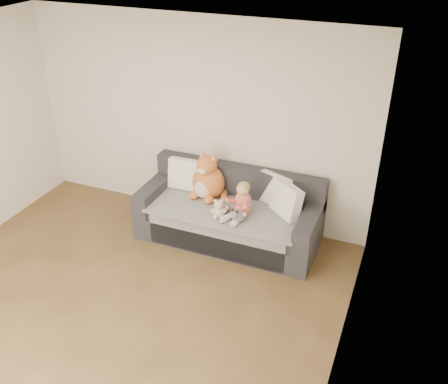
{
  "coord_description": "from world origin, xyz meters",
  "views": [
    {
      "loc": [
        2.53,
        -2.78,
        3.61
      ],
      "look_at": [
        0.63,
        1.87,
        0.75
      ],
      "focal_mm": 40.0,
      "sensor_mm": 36.0,
      "label": 1
    }
  ],
  "objects_px": {
    "sofa": "(230,216)",
    "sippy_cup": "(228,209)",
    "toddler": "(241,202)",
    "plush_cat": "(208,180)",
    "teddy_bear": "(219,210)"
  },
  "relations": [
    {
      "from": "sofa",
      "to": "toddler",
      "type": "relative_size",
      "value": 5.03
    },
    {
      "from": "toddler",
      "to": "plush_cat",
      "type": "bearing_deg",
      "value": 168.55
    },
    {
      "from": "plush_cat",
      "to": "toddler",
      "type": "bearing_deg",
      "value": -16.73
    },
    {
      "from": "teddy_bear",
      "to": "sippy_cup",
      "type": "distance_m",
      "value": 0.14
    },
    {
      "from": "plush_cat",
      "to": "teddy_bear",
      "type": "height_order",
      "value": "plush_cat"
    },
    {
      "from": "toddler",
      "to": "sippy_cup",
      "type": "xyz_separation_m",
      "value": [
        -0.16,
        -0.03,
        -0.12
      ]
    },
    {
      "from": "sippy_cup",
      "to": "teddy_bear",
      "type": "bearing_deg",
      "value": -121.95
    },
    {
      "from": "plush_cat",
      "to": "teddy_bear",
      "type": "bearing_deg",
      "value": -43.01
    },
    {
      "from": "sofa",
      "to": "sippy_cup",
      "type": "height_order",
      "value": "sofa"
    },
    {
      "from": "sofa",
      "to": "plush_cat",
      "type": "distance_m",
      "value": 0.52
    },
    {
      "from": "sofa",
      "to": "teddy_bear",
      "type": "xyz_separation_m",
      "value": [
        -0.02,
        -0.31,
        0.26
      ]
    },
    {
      "from": "sofa",
      "to": "teddy_bear",
      "type": "distance_m",
      "value": 0.41
    },
    {
      "from": "toddler",
      "to": "sippy_cup",
      "type": "height_order",
      "value": "toddler"
    },
    {
      "from": "toddler",
      "to": "plush_cat",
      "type": "distance_m",
      "value": 0.6
    },
    {
      "from": "sofa",
      "to": "plush_cat",
      "type": "bearing_deg",
      "value": 164.18
    }
  ]
}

